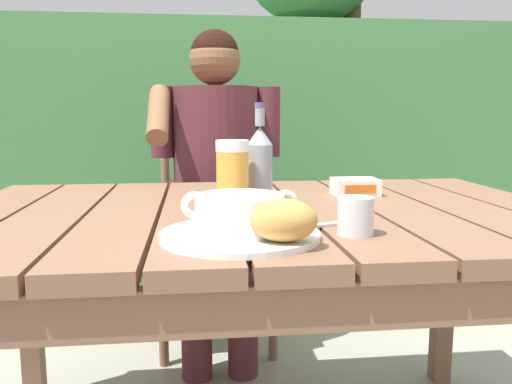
{
  "coord_description": "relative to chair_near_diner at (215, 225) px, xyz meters",
  "views": [
    {
      "loc": [
        -0.16,
        -1.24,
        0.96
      ],
      "look_at": [
        -0.04,
        -0.2,
        0.8
      ],
      "focal_mm": 36.93,
      "sensor_mm": 36.0,
      "label": 1
    }
  ],
  "objects": [
    {
      "name": "beer_bottle",
      "position": [
        0.07,
        -0.93,
        0.34
      ],
      "size": [
        0.06,
        0.06,
        0.25
      ],
      "color": "gray",
      "rests_on": "dining_table"
    },
    {
      "name": "chair_near_diner",
      "position": [
        0.0,
        0.0,
        0.0
      ],
      "size": [
        0.45,
        0.42,
        1.0
      ],
      "color": "brown",
      "rests_on": "ground_plane"
    },
    {
      "name": "table_knife",
      "position": [
        0.14,
        -1.15,
        0.25
      ],
      "size": [
        0.16,
        0.07,
        0.01
      ],
      "color": "silver",
      "rests_on": "dining_table"
    },
    {
      "name": "butter_tub",
      "position": [
        0.36,
        -0.75,
        0.26
      ],
      "size": [
        0.12,
        0.09,
        0.05
      ],
      "color": "white",
      "rests_on": "dining_table"
    },
    {
      "name": "serving_plate",
      "position": [
        -0.0,
        -1.22,
        0.25
      ],
      "size": [
        0.3,
        0.3,
        0.01
      ],
      "color": "white",
      "rests_on": "dining_table"
    },
    {
      "name": "water_glass_small",
      "position": [
        0.22,
        -1.22,
        0.28
      ],
      "size": [
        0.07,
        0.07,
        0.07
      ],
      "color": "silver",
      "rests_on": "dining_table"
    },
    {
      "name": "hedge_backdrop",
      "position": [
        0.22,
        0.88,
        0.49
      ],
      "size": [
        3.74,
        0.87,
        2.41
      ],
      "color": "#3F7440",
      "rests_on": "ground_plane"
    },
    {
      "name": "person_eating",
      "position": [
        -0.0,
        -0.2,
        0.25
      ],
      "size": [
        0.48,
        0.47,
        1.26
      ],
      "color": "#52252C",
      "rests_on": "ground_plane"
    },
    {
      "name": "soup_bowl",
      "position": [
        -0.0,
        -1.22,
        0.29
      ],
      "size": [
        0.21,
        0.16,
        0.08
      ],
      "color": "white",
      "rests_on": "serving_plate"
    },
    {
      "name": "beer_glass",
      "position": [
        0.0,
        -0.99,
        0.33
      ],
      "size": [
        0.07,
        0.07,
        0.17
      ],
      "color": "gold",
      "rests_on": "dining_table"
    },
    {
      "name": "bread_roll",
      "position": [
        0.07,
        -1.3,
        0.29
      ],
      "size": [
        0.13,
        0.1,
        0.07
      ],
      "color": "#C28D43",
      "rests_on": "serving_plate"
    },
    {
      "name": "dining_table",
      "position": [
        0.08,
        -0.92,
        0.16
      ],
      "size": [
        1.47,
        0.97,
        0.73
      ],
      "color": "brown",
      "rests_on": "ground_plane"
    }
  ]
}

